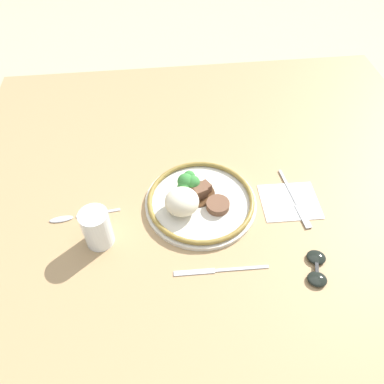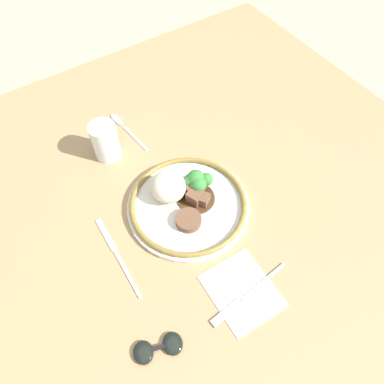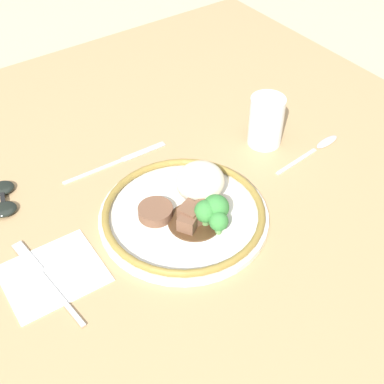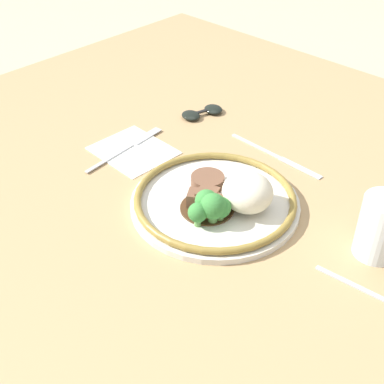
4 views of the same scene
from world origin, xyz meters
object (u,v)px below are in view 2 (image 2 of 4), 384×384
at_px(fork, 243,299).
at_px(plate, 186,200).
at_px(juice_glass, 106,143).
at_px(sunglasses, 158,348).
at_px(knife, 116,253).
at_px(spoon, 121,124).

bearing_deg(fork, plate, -101.58).
distance_m(juice_glass, sunglasses, 0.49).
bearing_deg(fork, knife, -59.51).
bearing_deg(spoon, juice_glass, 129.61).
xyz_separation_m(plate, spoon, (0.31, 0.01, -0.02)).
relative_size(knife, sunglasses, 2.09).
bearing_deg(fork, spoon, -97.33).
xyz_separation_m(juice_glass, spoon, (0.08, -0.07, -0.04)).
distance_m(fork, knife, 0.28).
height_order(fork, knife, fork).
xyz_separation_m(fork, knife, (0.22, 0.16, -0.00)).
xyz_separation_m(plate, juice_glass, (0.23, 0.08, 0.02)).
height_order(knife, spoon, spoon).
height_order(knife, sunglasses, sunglasses).
bearing_deg(plate, sunglasses, 137.99).
bearing_deg(knife, spoon, -27.15).
relative_size(plate, sunglasses, 2.78).
distance_m(spoon, sunglasses, 0.58).
distance_m(juice_glass, fork, 0.48).
height_order(juice_glass, knife, juice_glass).
xyz_separation_m(juice_glass, fork, (-0.48, -0.05, -0.04)).
bearing_deg(sunglasses, juice_glass, 1.45).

